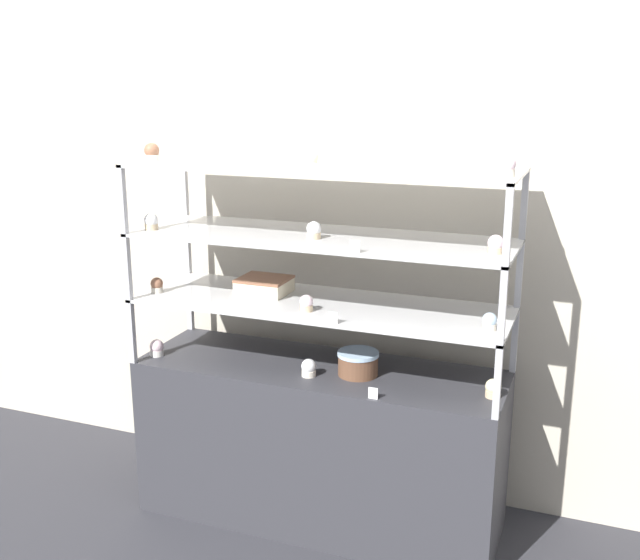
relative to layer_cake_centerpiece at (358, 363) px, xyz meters
The scene contains 24 objects.
ground_plane 0.76m from the layer_cake_centerpiece, behind, with size 20.00×20.00×0.00m, color #2D2D33.
back_wall 0.72m from the layer_cake_centerpiece, 112.56° to the left, with size 8.00×0.05×2.60m.
display_base 0.43m from the layer_cake_centerpiece, behind, with size 1.51×0.49×0.69m.
display_riser_lower 0.27m from the layer_cake_centerpiece, behind, with size 1.51×0.49×0.27m.
display_riser_middle 0.51m from the layer_cake_centerpiece, behind, with size 1.51×0.49×0.27m.
display_riser_upper 0.78m from the layer_cake_centerpiece, behind, with size 1.51×0.49×0.27m.
layer_cake_centerpiece is the anchor object (origin of this frame).
sheet_cake_frosted 0.52m from the layer_cake_centerpiece, behind, with size 0.21×0.18×0.07m.
cupcake_0 0.88m from the layer_cake_centerpiece, behind, with size 0.06×0.06×0.07m.
cupcake_1 0.20m from the layer_cake_centerpiece, 154.92° to the right, with size 0.06×0.06×0.07m.
cupcake_2 0.54m from the layer_cake_centerpiece, ahead, with size 0.06×0.06×0.07m.
price_tag_0 0.24m from the layer_cake_centerpiece, 58.10° to the right, with size 0.04×0.00×0.04m.
cupcake_3 0.91m from the layer_cake_centerpiece, behind, with size 0.05×0.05×0.07m.
cupcake_4 0.33m from the layer_cake_centerpiece, 152.08° to the right, with size 0.05×0.05×0.07m.
cupcake_5 0.58m from the layer_cake_centerpiece, ahead, with size 0.05×0.05×0.07m.
price_tag_1 0.32m from the layer_cake_centerpiece, 99.46° to the right, with size 0.04×0.00×0.04m.
cupcake_6 1.02m from the layer_cake_centerpiece, behind, with size 0.06×0.06×0.07m.
cupcake_7 0.56m from the layer_cake_centerpiece, behind, with size 0.06×0.06×0.07m.
cupcake_8 0.74m from the layer_cake_centerpiece, ahead, with size 0.06×0.06×0.07m.
price_tag_2 0.56m from the layer_cake_centerpiece, 76.54° to the right, with size 0.04×0.00×0.04m.
cupcake_9 1.19m from the layer_cake_centerpiece, behind, with size 0.06×0.06×0.07m.
cupcake_10 0.83m from the layer_cake_centerpiece, 150.00° to the right, with size 0.06×0.06×0.07m.
cupcake_11 0.97m from the layer_cake_centerpiece, ahead, with size 0.06×0.06×0.07m.
price_tag_3 0.97m from the layer_cake_centerpiece, 158.44° to the right, with size 0.04×0.00×0.04m.
Camera 1 is at (1.04, -2.68, 1.83)m, focal length 42.00 mm.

